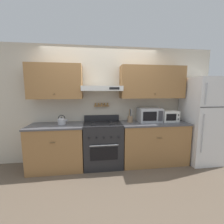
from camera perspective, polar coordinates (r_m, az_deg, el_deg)
The scene contains 10 objects.
ground_plane at distance 3.16m, azimuth -2.96°, elevation -22.11°, with size 16.00×16.00×0.00m, color brown.
wall_back at distance 3.36m, azimuth -2.66°, elevation 5.76°, with size 5.20×0.46×2.55m.
counter_left at distance 3.35m, azimuth -20.18°, elevation -12.22°, with size 1.09×0.67×0.91m.
counter_right at distance 3.52m, azimuth 15.22°, elevation -10.96°, with size 1.44×0.67×0.91m.
stove_range at distance 3.27m, azimuth -3.51°, elevation -12.09°, with size 0.79×0.67×1.04m.
refrigerator at distance 3.92m, azimuth 31.10°, elevation -2.69°, with size 0.74×0.77×1.87m.
tea_kettle at distance 3.23m, azimuth -18.57°, elevation -3.19°, with size 0.21×0.16×0.19m.
microwave at distance 3.41m, azimuth 14.10°, elevation -1.08°, with size 0.49×0.35×0.30m.
utensil_crock at distance 3.27m, azimuth 6.91°, elevation -2.64°, with size 0.11×0.11×0.29m.
toaster_oven at distance 3.58m, azimuth 20.81°, elevation -1.41°, with size 0.35×0.33×0.24m.
Camera 1 is at (-0.21, -2.72, 1.59)m, focal length 24.00 mm.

